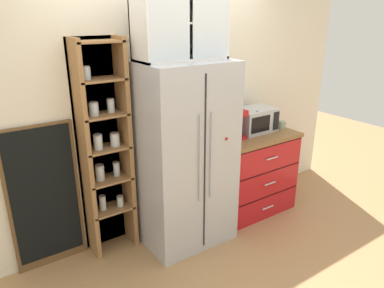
{
  "coord_description": "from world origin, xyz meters",
  "views": [
    {
      "loc": [
        -1.73,
        -2.67,
        2.15
      ],
      "look_at": [
        0.1,
        0.01,
        0.97
      ],
      "focal_mm": 33.92,
      "sensor_mm": 36.0,
      "label": 1
    }
  ],
  "objects_px": {
    "microwave": "(254,120)",
    "coffee_maker": "(234,124)",
    "mug_navy": "(255,130)",
    "refrigerator": "(183,155)",
    "mug_sage": "(282,125)",
    "bottle_green": "(256,124)",
    "chalkboard_menu": "(45,197)"
  },
  "relations": [
    {
      "from": "refrigerator",
      "to": "mug_sage",
      "type": "distance_m",
      "value": 1.3
    },
    {
      "from": "bottle_green",
      "to": "coffee_maker",
      "type": "bearing_deg",
      "value": 167.08
    },
    {
      "from": "refrigerator",
      "to": "mug_navy",
      "type": "relative_size",
      "value": 16.17
    },
    {
      "from": "microwave",
      "to": "mug_sage",
      "type": "height_order",
      "value": "microwave"
    },
    {
      "from": "microwave",
      "to": "chalkboard_menu",
      "type": "bearing_deg",
      "value": 174.03
    },
    {
      "from": "bottle_green",
      "to": "microwave",
      "type": "bearing_deg",
      "value": 56.75
    },
    {
      "from": "mug_sage",
      "to": "mug_navy",
      "type": "relative_size",
      "value": 0.99
    },
    {
      "from": "microwave",
      "to": "coffee_maker",
      "type": "height_order",
      "value": "coffee_maker"
    },
    {
      "from": "microwave",
      "to": "coffee_maker",
      "type": "bearing_deg",
      "value": -172.83
    },
    {
      "from": "microwave",
      "to": "coffee_maker",
      "type": "distance_m",
      "value": 0.34
    },
    {
      "from": "refrigerator",
      "to": "coffee_maker",
      "type": "distance_m",
      "value": 0.68
    },
    {
      "from": "bottle_green",
      "to": "chalkboard_menu",
      "type": "xyz_separation_m",
      "value": [
        -2.14,
        0.33,
        -0.37
      ]
    },
    {
      "from": "microwave",
      "to": "refrigerator",
      "type": "bearing_deg",
      "value": -174.95
    },
    {
      "from": "coffee_maker",
      "to": "mug_sage",
      "type": "bearing_deg",
      "value": -7.46
    },
    {
      "from": "microwave",
      "to": "coffee_maker",
      "type": "xyz_separation_m",
      "value": [
        -0.33,
        -0.04,
        0.03
      ]
    },
    {
      "from": "microwave",
      "to": "chalkboard_menu",
      "type": "distance_m",
      "value": 2.25
    },
    {
      "from": "microwave",
      "to": "mug_sage",
      "type": "relative_size",
      "value": 4.05
    },
    {
      "from": "refrigerator",
      "to": "coffee_maker",
      "type": "relative_size",
      "value": 5.69
    },
    {
      "from": "mug_navy",
      "to": "bottle_green",
      "type": "distance_m",
      "value": 0.07
    },
    {
      "from": "refrigerator",
      "to": "coffee_maker",
      "type": "bearing_deg",
      "value": 3.97
    },
    {
      "from": "refrigerator",
      "to": "mug_sage",
      "type": "height_order",
      "value": "refrigerator"
    },
    {
      "from": "microwave",
      "to": "coffee_maker",
      "type": "relative_size",
      "value": 1.42
    },
    {
      "from": "bottle_green",
      "to": "mug_sage",
      "type": "bearing_deg",
      "value": -3.51
    },
    {
      "from": "mug_navy",
      "to": "microwave",
      "type": "bearing_deg",
      "value": 53.04
    },
    {
      "from": "coffee_maker",
      "to": "chalkboard_menu",
      "type": "relative_size",
      "value": 0.24
    },
    {
      "from": "mug_navy",
      "to": "chalkboard_menu",
      "type": "distance_m",
      "value": 2.19
    },
    {
      "from": "coffee_maker",
      "to": "mug_navy",
      "type": "height_order",
      "value": "coffee_maker"
    },
    {
      "from": "microwave",
      "to": "mug_sage",
      "type": "xyz_separation_m",
      "value": [
        0.31,
        -0.13,
        -0.08
      ]
    },
    {
      "from": "refrigerator",
      "to": "coffee_maker",
      "type": "xyz_separation_m",
      "value": [
        0.65,
        0.05,
        0.19
      ]
    },
    {
      "from": "coffee_maker",
      "to": "mug_navy",
      "type": "xyz_separation_m",
      "value": [
        0.27,
        -0.05,
        -0.11
      ]
    },
    {
      "from": "mug_sage",
      "to": "coffee_maker",
      "type": "bearing_deg",
      "value": 172.54
    },
    {
      "from": "microwave",
      "to": "mug_navy",
      "type": "xyz_separation_m",
      "value": [
        -0.07,
        -0.09,
        -0.08
      ]
    }
  ]
}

